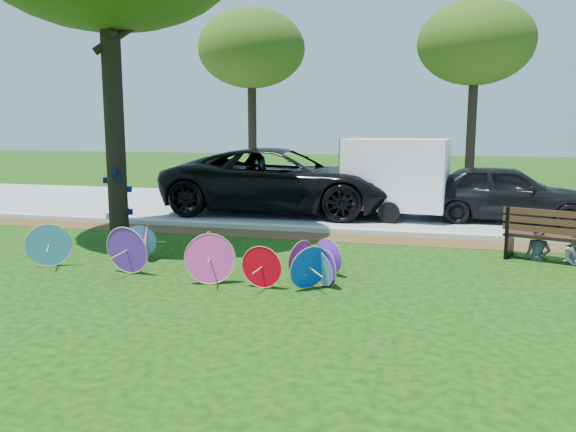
{
  "coord_description": "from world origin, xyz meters",
  "views": [
    {
      "loc": [
        3.19,
        -8.54,
        2.64
      ],
      "look_at": [
        0.5,
        2.0,
        0.9
      ],
      "focal_mm": 35.0,
      "sensor_mm": 36.0,
      "label": 1
    }
  ],
  "objects_px": {
    "black_van": "(282,181)",
    "person_left": "(539,228)",
    "parasol_pile": "(203,254)",
    "dark_pickup": "(504,193)",
    "cargo_trailer": "(396,174)",
    "park_bench": "(559,236)"
  },
  "relations": [
    {
      "from": "dark_pickup",
      "to": "black_van",
      "type": "bearing_deg",
      "value": 90.11
    },
    {
      "from": "cargo_trailer",
      "to": "person_left",
      "type": "height_order",
      "value": "cargo_trailer"
    },
    {
      "from": "dark_pickup",
      "to": "cargo_trailer",
      "type": "height_order",
      "value": "cargo_trailer"
    },
    {
      "from": "cargo_trailer",
      "to": "dark_pickup",
      "type": "bearing_deg",
      "value": 10.94
    },
    {
      "from": "black_van",
      "to": "person_left",
      "type": "xyz_separation_m",
      "value": [
        6.56,
        -4.76,
        -0.34
      ]
    },
    {
      "from": "parasol_pile",
      "to": "cargo_trailer",
      "type": "height_order",
      "value": "cargo_trailer"
    },
    {
      "from": "parasol_pile",
      "to": "black_van",
      "type": "distance_m",
      "value": 7.48
    },
    {
      "from": "parasol_pile",
      "to": "dark_pickup",
      "type": "relative_size",
      "value": 1.28
    },
    {
      "from": "parasol_pile",
      "to": "person_left",
      "type": "relative_size",
      "value": 4.64
    },
    {
      "from": "parasol_pile",
      "to": "cargo_trailer",
      "type": "relative_size",
      "value": 2.13
    },
    {
      "from": "dark_pickup",
      "to": "parasol_pile",
      "type": "bearing_deg",
      "value": 141.71
    },
    {
      "from": "black_van",
      "to": "cargo_trailer",
      "type": "distance_m",
      "value": 3.48
    },
    {
      "from": "cargo_trailer",
      "to": "park_bench",
      "type": "relative_size",
      "value": 1.41
    },
    {
      "from": "parasol_pile",
      "to": "person_left",
      "type": "height_order",
      "value": "person_left"
    },
    {
      "from": "parasol_pile",
      "to": "dark_pickup",
      "type": "bearing_deg",
      "value": 51.57
    },
    {
      "from": "black_van",
      "to": "cargo_trailer",
      "type": "bearing_deg",
      "value": -96.14
    },
    {
      "from": "black_van",
      "to": "dark_pickup",
      "type": "xyz_separation_m",
      "value": [
        6.43,
        -0.0,
        -0.19
      ]
    },
    {
      "from": "dark_pickup",
      "to": "person_left",
      "type": "distance_m",
      "value": 4.76
    },
    {
      "from": "cargo_trailer",
      "to": "black_van",
      "type": "bearing_deg",
      "value": -177.47
    },
    {
      "from": "black_van",
      "to": "park_bench",
      "type": "height_order",
      "value": "black_van"
    },
    {
      "from": "parasol_pile",
      "to": "person_left",
      "type": "distance_m",
      "value": 6.59
    },
    {
      "from": "cargo_trailer",
      "to": "person_left",
      "type": "bearing_deg",
      "value": -49.19
    }
  ]
}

